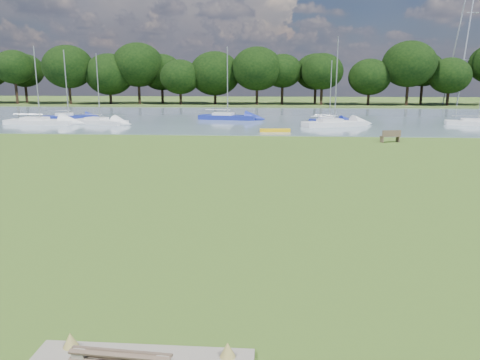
# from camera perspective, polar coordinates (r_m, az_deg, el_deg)

# --- Properties ---
(ground) EXTENTS (220.00, 220.00, 0.00)m
(ground) POSITION_cam_1_polar(r_m,az_deg,el_deg) (21.37, -2.34, -1.84)
(ground) COLOR #566B24
(river) EXTENTS (220.00, 40.00, 0.10)m
(river) POSITION_cam_1_polar(r_m,az_deg,el_deg) (62.84, 2.12, 7.63)
(river) COLOR slate
(river) RESTS_ON ground
(far_bank) EXTENTS (220.00, 20.00, 0.40)m
(far_bank) POSITION_cam_1_polar(r_m,az_deg,el_deg) (92.75, 2.86, 9.17)
(far_bank) COLOR #4C6626
(far_bank) RESTS_ON ground
(riverbank_bench) EXTENTS (1.73, 0.92, 1.02)m
(riverbank_bench) POSITION_cam_1_polar(r_m,az_deg,el_deg) (40.52, 17.88, 5.10)
(riverbank_bench) COLOR brown
(riverbank_bench) RESTS_ON ground
(kayak) EXTENTS (3.00, 0.90, 0.30)m
(kayak) POSITION_cam_1_polar(r_m,az_deg,el_deg) (45.88, 4.29, 6.06)
(kayak) COLOR #E5AF0B
(kayak) RESTS_ON river
(tree_line) EXTENTS (132.01, 9.01, 10.91)m
(tree_line) POSITION_cam_1_polar(r_m,az_deg,el_deg) (88.85, -0.18, 13.22)
(tree_line) COLOR black
(tree_line) RESTS_ON far_bank
(sailboat_0) EXTENTS (7.43, 3.21, 8.84)m
(sailboat_0) POSITION_cam_1_polar(r_m,az_deg,el_deg) (59.15, -1.60, 7.86)
(sailboat_0) COLOR navy
(sailboat_0) RESTS_ON river
(sailboat_1) EXTENTS (6.98, 3.17, 7.95)m
(sailboat_1) POSITION_cam_1_polar(r_m,az_deg,el_deg) (58.56, 26.97, 6.39)
(sailboat_1) COLOR silver
(sailboat_1) RESTS_ON river
(sailboat_2) EXTENTS (7.86, 2.45, 8.56)m
(sailboat_2) POSITION_cam_1_polar(r_m,az_deg,el_deg) (58.00, -23.26, 6.73)
(sailboat_2) COLOR silver
(sailboat_2) RESTS_ON river
(sailboat_3) EXTENTS (6.93, 4.38, 7.79)m
(sailboat_3) POSITION_cam_1_polar(r_m,az_deg,el_deg) (55.95, -16.74, 7.01)
(sailboat_3) COLOR silver
(sailboat_3) RESTS_ON river
(sailboat_4) EXTENTS (4.87, 2.98, 7.12)m
(sailboat_4) POSITION_cam_1_polar(r_m,az_deg,el_deg) (56.51, 10.80, 7.35)
(sailboat_4) COLOR navy
(sailboat_4) RESTS_ON river
(sailboat_5) EXTENTS (7.30, 4.56, 9.34)m
(sailboat_5) POSITION_cam_1_polar(r_m,az_deg,el_deg) (52.00, 11.38, 6.97)
(sailboat_5) COLOR silver
(sailboat_5) RESTS_ON river
(sailboat_7) EXTENTS (6.30, 3.86, 8.46)m
(sailboat_7) POSITION_cam_1_polar(r_m,az_deg,el_deg) (62.79, -20.23, 7.37)
(sailboat_7) COLOR navy
(sailboat_7) RESTS_ON river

